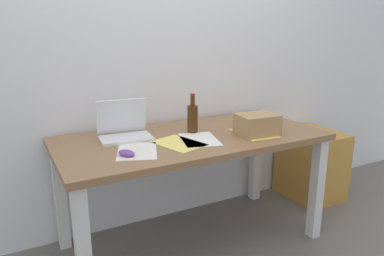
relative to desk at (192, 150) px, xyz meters
name	(u,v)px	position (x,y,z in m)	size (l,w,h in m)	color
ground_plane	(192,241)	(0.00, 0.00, -0.65)	(8.00, 8.00, 0.00)	slate
back_wall	(161,42)	(0.00, 0.45, 0.65)	(5.20, 0.08, 2.60)	white
desk	(192,150)	(0.00, 0.00, 0.00)	(1.66, 0.79, 0.74)	olive
laptop_left	(124,130)	(-0.39, 0.15, 0.15)	(0.33, 0.25, 0.23)	silver
beer_bottle	(193,118)	(0.04, 0.06, 0.20)	(0.07, 0.07, 0.25)	#47280F
computer_mouse	(127,153)	(-0.48, -0.18, 0.11)	(0.06, 0.10, 0.03)	#724799
cardboard_box	(257,124)	(0.38, -0.17, 0.16)	(0.24, 0.19, 0.13)	tan
paper_sheet_front_right	(254,133)	(0.38, -0.14, 0.10)	(0.21, 0.30, 0.00)	#F4E06B
paper_yellow_folder	(179,143)	(-0.15, -0.11, 0.10)	(0.21, 0.30, 0.00)	#F4E06B
paper_sheet_center	(200,139)	(0.00, -0.09, 0.10)	(0.21, 0.30, 0.00)	white
paper_sheet_front_left	(137,151)	(-0.41, -0.13, 0.10)	(0.21, 0.30, 0.00)	white
filing_cabinet	(311,164)	(1.22, 0.15, -0.36)	(0.40, 0.48, 0.57)	#C68938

